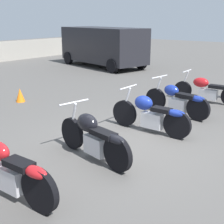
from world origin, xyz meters
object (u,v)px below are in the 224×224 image
Objects in this scene: motorcycle_slot_3 at (151,114)px; motorcycle_slot_2 at (94,137)px; motorcycle_slot_5 at (208,90)px; motorcycle_slot_4 at (177,101)px; traffic_cone_near at (20,95)px; parked_van at (103,45)px; motorcycle_slot_1 at (8,170)px.

motorcycle_slot_2 is at bearing 177.57° from motorcycle_slot_3.
motorcycle_slot_2 is 5.37m from motorcycle_slot_5.
motorcycle_slot_4 is 0.94× the size of motorcycle_slot_5.
motorcycle_slot_2 is 4.60× the size of traffic_cone_near.
parked_van is at bearing 49.10° from motorcycle_slot_2.
motorcycle_slot_3 reaches higher than traffic_cone_near.
motorcycle_slot_4 is 1.88m from motorcycle_slot_5.
motorcycle_slot_2 is at bearing 176.38° from motorcycle_slot_5.
parked_van is at bearing 31.31° from motorcycle_slot_1.
motorcycle_slot_1 is at bearing -127.45° from traffic_cone_near.
motorcycle_slot_5 is 4.93× the size of traffic_cone_near.
traffic_cone_near is at bearing 50.05° from motorcycle_slot_1.
motorcycle_slot_1 reaches higher than motorcycle_slot_5.
motorcycle_slot_3 is 3.44m from motorcycle_slot_5.
motorcycle_slot_1 is 3.69m from motorcycle_slot_3.
traffic_cone_near is (-0.21, 4.74, -0.22)m from motorcycle_slot_3.
motorcycle_slot_1 is 1.77m from motorcycle_slot_2.
motorcycle_slot_3 is (3.69, -0.20, 0.01)m from motorcycle_slot_1.
motorcycle_slot_2 is (1.76, -0.14, 0.02)m from motorcycle_slot_1.
motorcycle_slot_3 is 1.56m from motorcycle_slot_4.
parked_van is (3.82, 7.52, 0.76)m from motorcycle_slot_5.
motorcycle_slot_4 is (5.25, -0.09, -0.00)m from motorcycle_slot_1.
motorcycle_slot_3 is at bearing -169.38° from motorcycle_slot_4.
parked_van is at bearing 45.44° from motorcycle_slot_3.
motorcycle_slot_4 reaches higher than motorcycle_slot_3.
traffic_cone_near is (-3.64, 4.73, -0.18)m from motorcycle_slot_5.
motorcycle_slot_1 reaches higher than traffic_cone_near.
parked_van is 12.79× the size of traffic_cone_near.
motorcycle_slot_5 is at bearing 3.67° from motorcycle_slot_4.
motorcycle_slot_1 is 1.03× the size of motorcycle_slot_4.
motorcycle_slot_2 is 0.93× the size of motorcycle_slot_5.
motorcycle_slot_2 and motorcycle_slot_4 have the same top height.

